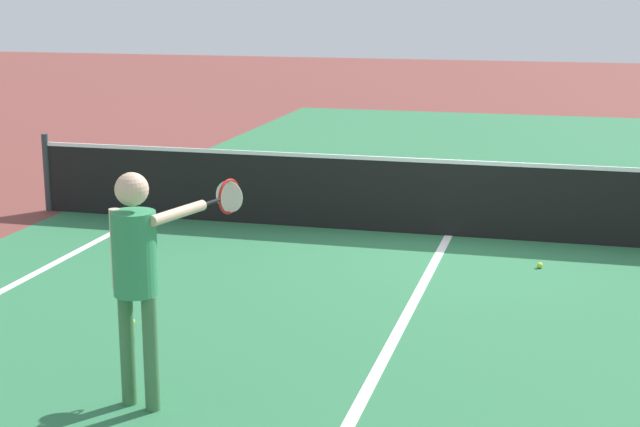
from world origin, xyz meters
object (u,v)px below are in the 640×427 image
at_px(net, 450,197).
at_px(player_near, 138,262).
at_px(tennis_ball_near_net, 540,265).
at_px(tennis_ball_mid_court, 131,322).

distance_m(net, player_near, 5.82).
xyz_separation_m(net, tennis_ball_near_net, (1.15, -1.17, -0.46)).
height_order(net, tennis_ball_near_net, net).
xyz_separation_m(net, player_near, (-1.54, -5.58, 0.61)).
bearing_deg(player_near, net, 74.59).
distance_m(net, tennis_ball_near_net, 1.71).
height_order(net, tennis_ball_mid_court, net).
bearing_deg(player_near, tennis_ball_mid_court, 118.39).
height_order(tennis_ball_mid_court, tennis_ball_near_net, same).
bearing_deg(player_near, tennis_ball_near_net, 58.59).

